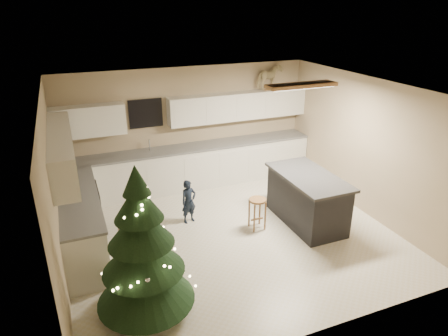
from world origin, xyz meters
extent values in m
plane|color=beige|center=(0.00, 0.00, 0.00)|extent=(5.50, 5.50, 0.00)
cube|color=tan|center=(0.00, 2.50, 1.30)|extent=(5.50, 0.02, 2.60)
cube|color=tan|center=(0.00, -2.50, 1.30)|extent=(5.50, 0.02, 2.60)
cube|color=tan|center=(-2.75, 0.00, 1.30)|extent=(0.02, 5.00, 2.60)
cube|color=tan|center=(2.75, 0.00, 1.30)|extent=(0.02, 5.00, 2.60)
cube|color=silver|center=(0.00, 0.00, 2.60)|extent=(5.50, 5.00, 0.02)
cube|color=#955F34|center=(1.30, 0.10, 2.55)|extent=(1.25, 0.32, 0.06)
cube|color=white|center=(1.30, 0.10, 2.52)|extent=(1.15, 0.24, 0.02)
cube|color=silver|center=(0.00, 2.20, 0.45)|extent=(5.48, 0.60, 0.90)
cube|color=silver|center=(-2.45, 0.60, 0.45)|extent=(0.60, 2.60, 0.90)
cube|color=slate|center=(0.00, 2.19, 0.92)|extent=(5.48, 0.62, 0.04)
cube|color=slate|center=(-2.44, 0.60, 0.92)|extent=(0.62, 2.60, 0.04)
cube|color=silver|center=(-2.05, 2.33, 1.70)|extent=(1.40, 0.35, 0.60)
cube|color=silver|center=(1.15, 2.33, 1.70)|extent=(3.20, 0.35, 0.60)
cube|color=silver|center=(-2.58, 0.72, 1.70)|extent=(0.35, 2.60, 0.60)
cube|color=black|center=(-0.90, 2.47, 1.70)|extent=(0.70, 0.04, 0.60)
cube|color=#99999E|center=(-0.90, 2.20, 0.90)|extent=(0.55, 0.40, 0.06)
cylinder|color=#99999E|center=(-0.90, 2.30, 1.06)|extent=(0.03, 0.03, 0.24)
cube|color=black|center=(-2.43, 0.90, 0.45)|extent=(0.64, 0.75, 0.90)
cube|color=black|center=(-2.68, 0.90, 1.05)|extent=(0.10, 0.75, 0.30)
cube|color=black|center=(1.47, -0.10, 0.45)|extent=(0.80, 1.60, 0.90)
cube|color=black|center=(1.47, -0.10, 0.93)|extent=(0.90, 1.70, 0.05)
cylinder|color=#955F34|center=(0.52, 0.03, 0.57)|extent=(0.31, 0.31, 0.04)
cylinder|color=#955F34|center=(0.41, -0.07, 0.28)|extent=(0.03, 0.03, 0.55)
cylinder|color=#955F34|center=(0.63, -0.07, 0.28)|extent=(0.03, 0.03, 0.55)
cylinder|color=#955F34|center=(0.41, 0.14, 0.28)|extent=(0.03, 0.03, 0.55)
cylinder|color=#955F34|center=(0.63, 0.14, 0.28)|extent=(0.03, 0.03, 0.55)
cube|color=#955F34|center=(0.52, 0.03, 0.18)|extent=(0.24, 0.03, 0.03)
cylinder|color=#3F2816|center=(-1.79, -1.32, 0.14)|extent=(0.11, 0.11, 0.28)
cone|color=#19361A|center=(-1.79, -1.32, 0.52)|extent=(1.28, 1.28, 0.66)
cone|color=#19361A|center=(-1.79, -1.32, 0.94)|extent=(1.06, 1.06, 0.57)
cone|color=#19361A|center=(-1.79, -1.32, 1.32)|extent=(0.83, 0.83, 0.52)
cone|color=#19361A|center=(-1.79, -1.32, 1.65)|extent=(0.60, 0.60, 0.47)
cone|color=#19361A|center=(-1.79, -1.32, 1.93)|extent=(0.34, 0.34, 0.38)
sphere|color=#FFD88C|center=(-1.12, -1.32, 0.24)|extent=(0.03, 0.03, 0.03)
sphere|color=#FFD88C|center=(-1.18, -1.08, 0.29)|extent=(0.03, 0.03, 0.03)
sphere|color=#FFD88C|center=(-1.33, -0.88, 0.34)|extent=(0.03, 0.03, 0.03)
sphere|color=#FFD88C|center=(-1.54, -0.76, 0.38)|extent=(0.03, 0.03, 0.03)
sphere|color=#FFD88C|center=(-1.78, -0.72, 0.43)|extent=(0.03, 0.03, 0.03)
sphere|color=#FFD88C|center=(-2.00, -0.78, 0.48)|extent=(0.03, 0.03, 0.03)
sphere|color=#FFD88C|center=(-2.18, -0.92, 0.53)|extent=(0.03, 0.03, 0.03)
sphere|color=#FFD88C|center=(-2.29, -1.10, 0.58)|extent=(0.03, 0.03, 0.03)
sphere|color=#FFD88C|center=(-2.32, -1.31, 0.63)|extent=(0.03, 0.03, 0.03)
sphere|color=#FFD88C|center=(-2.27, -1.50, 0.68)|extent=(0.03, 0.03, 0.03)
sphere|color=#FFD88C|center=(-2.15, -1.66, 0.73)|extent=(0.03, 0.03, 0.03)
sphere|color=#FFD88C|center=(-1.99, -1.76, 0.78)|extent=(0.03, 0.03, 0.03)
sphere|color=#FFD88C|center=(-1.81, -1.79, 0.83)|extent=(0.03, 0.03, 0.03)
sphere|color=#FFD88C|center=(-1.64, -1.74, 0.88)|extent=(0.03, 0.03, 0.03)
sphere|color=#FFD88C|center=(-1.50, -1.64, 0.93)|extent=(0.03, 0.03, 0.03)
sphere|color=#FFD88C|center=(-1.42, -1.50, 0.98)|extent=(0.03, 0.03, 0.03)
sphere|color=#FFD88C|center=(-1.39, -1.35, 1.03)|extent=(0.03, 0.03, 0.03)
sphere|color=#FFD88C|center=(-1.43, -1.20, 1.08)|extent=(0.03, 0.03, 0.03)
sphere|color=#FFD88C|center=(-1.52, -1.09, 1.13)|extent=(0.03, 0.03, 0.03)
sphere|color=#FFD88C|center=(-1.63, -1.02, 1.18)|extent=(0.03, 0.03, 0.03)
sphere|color=#FFD88C|center=(-1.76, -1.00, 1.23)|extent=(0.03, 0.03, 0.03)
sphere|color=#FFD88C|center=(-1.88, -1.03, 1.28)|extent=(0.03, 0.03, 0.03)
sphere|color=#FFD88C|center=(-1.97, -1.10, 1.33)|extent=(0.03, 0.03, 0.03)
sphere|color=#FFD88C|center=(-2.03, -1.20, 1.38)|extent=(0.03, 0.03, 0.03)
sphere|color=#FFD88C|center=(-2.04, -1.30, 1.43)|extent=(0.03, 0.03, 0.03)
sphere|color=#FFD88C|center=(-2.01, -1.39, 1.48)|extent=(0.03, 0.03, 0.03)
sphere|color=#FFD88C|center=(-1.96, -1.46, 1.53)|extent=(0.03, 0.03, 0.03)
sphere|color=#FFD88C|center=(-1.88, -1.50, 1.58)|extent=(0.03, 0.03, 0.03)
sphere|color=#FFD88C|center=(-1.81, -1.51, 1.63)|extent=(0.03, 0.03, 0.03)
sphere|color=#FFD88C|center=(-1.74, -1.49, 1.68)|extent=(0.03, 0.03, 0.03)
sphere|color=#FFD88C|center=(-1.69, -1.44, 1.73)|extent=(0.03, 0.03, 0.03)
sphere|color=#FFD88C|center=(-1.67, -1.39, 1.78)|extent=(0.03, 0.03, 0.03)
sphere|color=#FFD88C|center=(-1.67, -1.34, 1.83)|extent=(0.03, 0.03, 0.03)
sphere|color=#FFD88C|center=(-1.69, -1.30, 1.88)|extent=(0.03, 0.03, 0.03)
sphere|color=#FFD88C|center=(-1.72, -1.27, 1.93)|extent=(0.03, 0.03, 0.03)
sphere|color=#FFD88C|center=(-1.75, -1.27, 1.98)|extent=(0.03, 0.03, 0.03)
sphere|color=silver|center=(-1.22, -1.32, 0.39)|extent=(0.07, 0.07, 0.07)
sphere|color=silver|center=(-2.07, -0.93, 0.60)|extent=(0.07, 0.07, 0.07)
sphere|color=silver|center=(-1.91, -1.72, 0.81)|extent=(0.07, 0.07, 0.07)
sphere|color=silver|center=(-1.46, -1.22, 1.02)|extent=(0.07, 0.07, 0.07)
sphere|color=silver|center=(-2.00, -1.17, 1.24)|extent=(0.07, 0.07, 0.07)
sphere|color=silver|center=(-1.79, -1.51, 1.45)|extent=(0.07, 0.07, 0.07)
sphere|color=silver|center=(-1.70, -1.26, 1.66)|extent=(0.07, 0.07, 0.07)
sphere|color=silver|center=(-1.82, -1.31, 1.87)|extent=(0.07, 0.07, 0.07)
imported|color=black|center=(-0.56, 0.72, 0.42)|extent=(0.35, 0.27, 0.84)
cube|color=#955F34|center=(1.89, 2.29, 2.01)|extent=(0.25, 0.02, 0.02)
cube|color=#955F34|center=(1.89, 2.36, 2.01)|extent=(0.25, 0.02, 0.02)
imported|color=beige|center=(1.89, 2.33, 2.29)|extent=(0.69, 0.49, 0.53)
camera|label=1|loc=(-2.42, -5.62, 3.85)|focal=32.00mm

